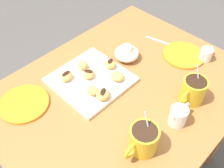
{
  "coord_description": "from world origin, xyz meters",
  "views": [
    {
      "loc": [
        0.51,
        0.44,
        1.47
      ],
      "look_at": [
        0.02,
        -0.04,
        0.74
      ],
      "focal_mm": 41.49,
      "sensor_mm": 36.0,
      "label": 1
    }
  ],
  "objects_px": {
    "beignet_1": "(66,76)",
    "dining_table": "(122,111)",
    "beignet_5": "(93,90)",
    "ice_cream_bowl": "(127,53)",
    "beignet_6": "(89,74)",
    "saucer_orange_left": "(183,55)",
    "chocolate_sauce_pitcher": "(206,54)",
    "beignet_3": "(117,76)",
    "coffee_mug_mustard_left": "(193,90)",
    "cream_pitcher_white": "(179,115)",
    "beignet_0": "(103,95)",
    "beignet_2": "(110,64)",
    "coffee_mug_mustard_right": "(143,139)",
    "saucer_orange_right": "(24,104)",
    "pastry_plate_square": "(91,80)",
    "beignet_4": "(83,65)"
  },
  "relations": [
    {
      "from": "dining_table",
      "to": "beignet_6",
      "type": "relative_size",
      "value": 20.13
    },
    {
      "from": "cream_pitcher_white",
      "to": "chocolate_sauce_pitcher",
      "type": "bearing_deg",
      "value": -164.13
    },
    {
      "from": "beignet_5",
      "to": "dining_table",
      "type": "bearing_deg",
      "value": 150.99
    },
    {
      "from": "saucer_orange_right",
      "to": "beignet_1",
      "type": "height_order",
      "value": "beignet_1"
    },
    {
      "from": "ice_cream_bowl",
      "to": "saucer_orange_left",
      "type": "xyz_separation_m",
      "value": [
        -0.19,
        0.17,
        -0.03
      ]
    },
    {
      "from": "saucer_orange_left",
      "to": "saucer_orange_right",
      "type": "bearing_deg",
      "value": -22.62
    },
    {
      "from": "ice_cream_bowl",
      "to": "beignet_0",
      "type": "relative_size",
      "value": 1.95
    },
    {
      "from": "pastry_plate_square",
      "to": "chocolate_sauce_pitcher",
      "type": "distance_m",
      "value": 0.5
    },
    {
      "from": "cream_pitcher_white",
      "to": "chocolate_sauce_pitcher",
      "type": "relative_size",
      "value": 1.14
    },
    {
      "from": "saucer_orange_right",
      "to": "beignet_5",
      "type": "height_order",
      "value": "beignet_5"
    },
    {
      "from": "ice_cream_bowl",
      "to": "beignet_6",
      "type": "height_order",
      "value": "ice_cream_bowl"
    },
    {
      "from": "ice_cream_bowl",
      "to": "saucer_orange_right",
      "type": "bearing_deg",
      "value": -12.3
    },
    {
      "from": "saucer_orange_right",
      "to": "beignet_4",
      "type": "distance_m",
      "value": 0.27
    },
    {
      "from": "coffee_mug_mustard_left",
      "to": "beignet_6",
      "type": "bearing_deg",
      "value": -60.47
    },
    {
      "from": "saucer_orange_left",
      "to": "beignet_4",
      "type": "relative_size",
      "value": 3.95
    },
    {
      "from": "coffee_mug_mustard_right",
      "to": "beignet_3",
      "type": "relative_size",
      "value": 2.68
    },
    {
      "from": "beignet_1",
      "to": "dining_table",
      "type": "bearing_deg",
      "value": 124.23
    },
    {
      "from": "saucer_orange_right",
      "to": "beignet_4",
      "type": "xyz_separation_m",
      "value": [
        -0.27,
        0.03,
        0.03
      ]
    },
    {
      "from": "cream_pitcher_white",
      "to": "beignet_0",
      "type": "bearing_deg",
      "value": -66.2
    },
    {
      "from": "dining_table",
      "to": "chocolate_sauce_pitcher",
      "type": "height_order",
      "value": "chocolate_sauce_pitcher"
    },
    {
      "from": "pastry_plate_square",
      "to": "saucer_orange_left",
      "type": "bearing_deg",
      "value": 155.43
    },
    {
      "from": "pastry_plate_square",
      "to": "ice_cream_bowl",
      "type": "relative_size",
      "value": 2.63
    },
    {
      "from": "cream_pitcher_white",
      "to": "beignet_5",
      "type": "height_order",
      "value": "cream_pitcher_white"
    },
    {
      "from": "cream_pitcher_white",
      "to": "saucer_orange_right",
      "type": "distance_m",
      "value": 0.55
    },
    {
      "from": "ice_cream_bowl",
      "to": "beignet_5",
      "type": "xyz_separation_m",
      "value": [
        0.25,
        0.05,
        -0.0
      ]
    },
    {
      "from": "beignet_2",
      "to": "coffee_mug_mustard_left",
      "type": "bearing_deg",
      "value": 106.31
    },
    {
      "from": "dining_table",
      "to": "beignet_5",
      "type": "relative_size",
      "value": 20.12
    },
    {
      "from": "beignet_6",
      "to": "saucer_orange_left",
      "type": "bearing_deg",
      "value": 154.15
    },
    {
      "from": "saucer_orange_left",
      "to": "beignet_1",
      "type": "relative_size",
      "value": 3.35
    },
    {
      "from": "ice_cream_bowl",
      "to": "beignet_0",
      "type": "xyz_separation_m",
      "value": [
        0.24,
        0.1,
        -0.0
      ]
    },
    {
      "from": "beignet_0",
      "to": "coffee_mug_mustard_left",
      "type": "bearing_deg",
      "value": 135.35
    },
    {
      "from": "dining_table",
      "to": "cream_pitcher_white",
      "type": "xyz_separation_m",
      "value": [
        -0.02,
        0.24,
        0.18
      ]
    },
    {
      "from": "pastry_plate_square",
      "to": "beignet_1",
      "type": "distance_m",
      "value": 0.1
    },
    {
      "from": "dining_table",
      "to": "beignet_1",
      "type": "xyz_separation_m",
      "value": [
        0.13,
        -0.18,
        0.17
      ]
    },
    {
      "from": "beignet_4",
      "to": "beignet_1",
      "type": "bearing_deg",
      "value": -0.46
    },
    {
      "from": "beignet_5",
      "to": "beignet_2",
      "type": "bearing_deg",
      "value": -160.17
    },
    {
      "from": "pastry_plate_square",
      "to": "beignet_1",
      "type": "bearing_deg",
      "value": -43.49
    },
    {
      "from": "ice_cream_bowl",
      "to": "beignet_5",
      "type": "distance_m",
      "value": 0.25
    },
    {
      "from": "coffee_mug_mustard_left",
      "to": "beignet_1",
      "type": "relative_size",
      "value": 2.74
    },
    {
      "from": "beignet_4",
      "to": "beignet_6",
      "type": "xyz_separation_m",
      "value": [
        0.02,
        0.05,
        -0.0
      ]
    },
    {
      "from": "coffee_mug_mustard_right",
      "to": "beignet_3",
      "type": "bearing_deg",
      "value": -121.33
    },
    {
      "from": "beignet_4",
      "to": "saucer_orange_right",
      "type": "bearing_deg",
      "value": -5.39
    },
    {
      "from": "chocolate_sauce_pitcher",
      "to": "beignet_5",
      "type": "xyz_separation_m",
      "value": [
        0.48,
        -0.19,
        0.0
      ]
    },
    {
      "from": "cream_pitcher_white",
      "to": "beignet_3",
      "type": "xyz_separation_m",
      "value": [
        0.01,
        -0.28,
        -0.01
      ]
    },
    {
      "from": "coffee_mug_mustard_right",
      "to": "beignet_4",
      "type": "distance_m",
      "value": 0.41
    },
    {
      "from": "ice_cream_bowl",
      "to": "beignet_3",
      "type": "xyz_separation_m",
      "value": [
        0.13,
        0.07,
        -0.0
      ]
    },
    {
      "from": "coffee_mug_mustard_right",
      "to": "beignet_4",
      "type": "xyz_separation_m",
      "value": [
        -0.1,
        -0.4,
        -0.02
      ]
    },
    {
      "from": "chocolate_sauce_pitcher",
      "to": "beignet_5",
      "type": "distance_m",
      "value": 0.52
    },
    {
      "from": "ice_cream_bowl",
      "to": "beignet_0",
      "type": "bearing_deg",
      "value": 22.33
    },
    {
      "from": "ice_cream_bowl",
      "to": "beignet_6",
      "type": "relative_size",
      "value": 2.13
    }
  ]
}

